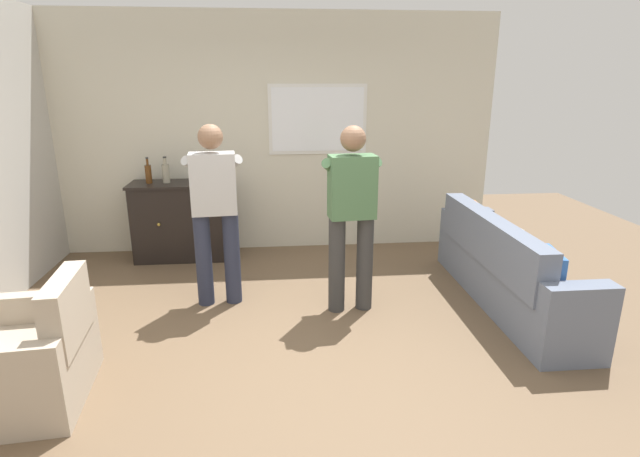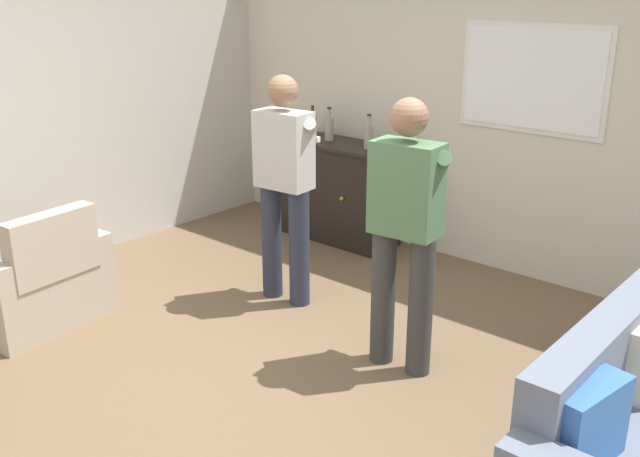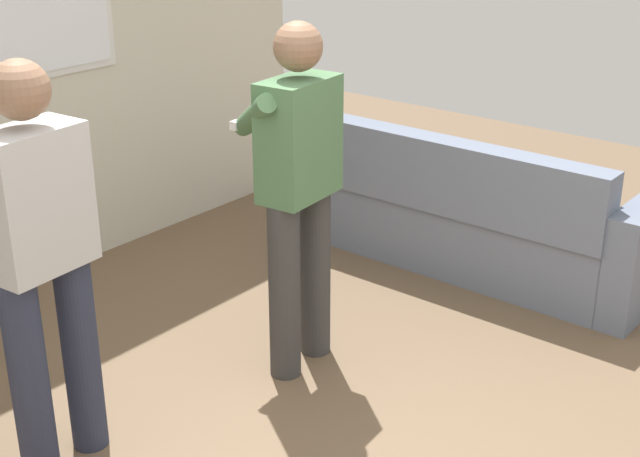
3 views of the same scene
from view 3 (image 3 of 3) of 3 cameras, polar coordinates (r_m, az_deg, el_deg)
The scene contains 3 objects.
couch at distance 5.42m, azimuth 8.73°, elevation 0.84°, with size 0.57×2.33×0.85m.
person_standing_left at distance 3.53m, azimuth -17.54°, elevation -1.53°, with size 0.56×0.49×1.68m.
person_standing_right at distance 4.10m, azimuth -1.46°, elevation 2.87°, with size 0.56×0.49×1.68m.
Camera 3 is at (-2.35, -1.74, 2.31)m, focal length 50.00 mm.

